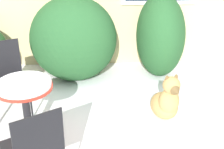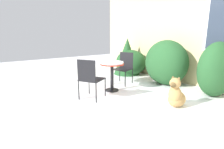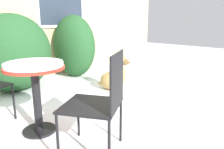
{
  "view_description": "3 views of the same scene",
  "coord_description": "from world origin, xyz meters",
  "views": [
    {
      "loc": [
        -0.18,
        -3.12,
        2.37
      ],
      "look_at": [
        0.0,
        0.6,
        0.55
      ],
      "focal_mm": 55.0,
      "sensor_mm": 36.0,
      "label": 1
    },
    {
      "loc": [
        2.55,
        -2.5,
        1.43
      ],
      "look_at": [
        -0.94,
        0.04,
        0.43
      ],
      "focal_mm": 28.0,
      "sensor_mm": 36.0,
      "label": 2
    },
    {
      "loc": [
        -1.93,
        -1.99,
        1.15
      ],
      "look_at": [
        0.64,
        0.5,
        0.26
      ],
      "focal_mm": 35.0,
      "sensor_mm": 36.0,
      "label": 3
    }
  ],
  "objects": [
    {
      "name": "evergreen_bush",
      "position": [
        -2.21,
        1.65,
        0.65
      ],
      "size": [
        0.94,
        0.94,
        1.29
      ],
      "color": "#235128",
      "rests_on": "ground_plane"
    },
    {
      "name": "patio_chair_far_side",
      "position": [
        -0.74,
        -0.7,
        0.5
      ],
      "size": [
        0.65,
        0.65,
        0.91
      ],
      "rotation": [
        0.0,
        0.0,
        3.67
      ],
      "color": "black",
      "rests_on": "ground_plane"
    },
    {
      "name": "ground_plane",
      "position": [
        0.0,
        0.0,
        0.0
      ],
      "size": [
        16.0,
        16.0,
        0.0
      ],
      "primitive_type": "plane",
      "color": "white"
    },
    {
      "name": "dog",
      "position": [
        0.66,
        0.45,
        0.24
      ],
      "size": [
        0.41,
        0.66,
        0.64
      ],
      "rotation": [
        0.0,
        0.0,
        0.22
      ],
      "color": "tan",
      "rests_on": "ground_plane"
    },
    {
      "name": "shrub_middle",
      "position": [
        -0.51,
        1.64,
        0.64
      ],
      "size": [
        1.27,
        1.02,
        1.27
      ],
      "color": "#235128",
      "rests_on": "ground_plane"
    },
    {
      "name": "patio_chair_near_table",
      "position": [
        -1.31,
        0.74,
        0.5
      ],
      "size": [
        0.61,
        0.61,
        0.91
      ],
      "rotation": [
        0.0,
        0.0,
        0.36
      ],
      "color": "black",
      "rests_on": "ground_plane"
    },
    {
      "name": "house_wall",
      "position": [
        0.04,
        2.2,
        1.7
      ],
      "size": [
        8.0,
        0.1,
        3.39
      ],
      "color": "#D1BC84",
      "rests_on": "ground_plane"
    },
    {
      "name": "shrub_left",
      "position": [
        -2.05,
        1.69,
        0.44
      ],
      "size": [
        1.11,
        1.04,
        0.88
      ],
      "color": "#235128",
      "rests_on": "ground_plane"
    },
    {
      "name": "shrub_right",
      "position": [
        0.79,
        1.74,
        0.63
      ],
      "size": [
        0.72,
        1.05,
        1.27
      ],
      "color": "#235128",
      "rests_on": "ground_plane"
    },
    {
      "name": "patio_table",
      "position": [
        -0.94,
        0.04,
        0.6
      ],
      "size": [
        0.6,
        0.6,
        0.75
      ],
      "color": "black",
      "rests_on": "ground_plane"
    }
  ]
}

